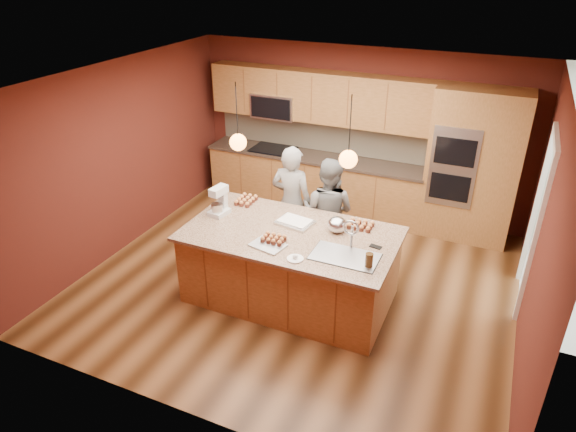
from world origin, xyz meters
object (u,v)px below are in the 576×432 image
at_px(island, 292,265).
at_px(mixing_bowl, 337,225).
at_px(person_right, 328,213).
at_px(stand_mixer, 219,203).
at_px(person_left, 292,203).

bearing_deg(island, mixing_bowl, 27.43).
bearing_deg(person_right, stand_mixer, 39.75).
height_order(island, stand_mixer, island).
bearing_deg(stand_mixer, island, 3.36).
xyz_separation_m(island, mixing_bowl, (0.49, 0.25, 0.56)).
relative_size(island, stand_mixer, 6.83).
bearing_deg(island, person_left, 113.42).
bearing_deg(mixing_bowl, island, -152.57).
distance_m(stand_mixer, mixing_bowl, 1.55).
relative_size(person_right, stand_mixer, 4.19).
relative_size(person_right, mixing_bowl, 6.67).
bearing_deg(island, stand_mixer, 175.26).
bearing_deg(person_left, person_right, -179.19).
height_order(person_right, mixing_bowl, person_right).
xyz_separation_m(island, person_right, (0.12, 0.98, 0.30)).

